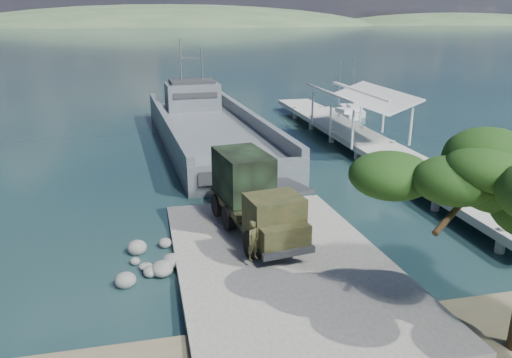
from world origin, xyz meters
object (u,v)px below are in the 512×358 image
at_px(soldier, 253,248).
at_px(sailboat_far, 352,111).
at_px(landing_craft, 210,135).
at_px(sailboat_near, 339,114).
at_px(pier, 362,133).
at_px(military_truck, 253,195).

height_order(soldier, sailboat_far, sailboat_far).
bearing_deg(soldier, landing_craft, 53.28).
bearing_deg(sailboat_near, pier, -123.10).
xyz_separation_m(landing_craft, sailboat_near, (16.85, 9.65, -0.45)).
height_order(military_truck, sailboat_far, sailboat_far).
bearing_deg(landing_craft, military_truck, -94.97).
distance_m(landing_craft, soldier, 25.59).
height_order(pier, military_truck, pier).
bearing_deg(sailboat_far, soldier, -112.57).
relative_size(pier, soldier, 23.02).
height_order(landing_craft, military_truck, landing_craft).
xyz_separation_m(military_truck, sailboat_far, (19.77, 32.64, -2.10)).
relative_size(landing_craft, military_truck, 3.86).
relative_size(pier, sailboat_near, 6.26).
xyz_separation_m(pier, military_truck, (-13.64, -16.22, 0.88)).
bearing_deg(military_truck, landing_craft, 80.04).
bearing_deg(military_truck, pier, 41.56).
distance_m(sailboat_near, sailboat_far, 2.83).
bearing_deg(soldier, sailboat_far, 27.27).
relative_size(pier, landing_craft, 1.28).
relative_size(pier, sailboat_far, 6.16).
height_order(pier, sailboat_near, sailboat_near).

